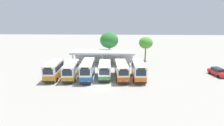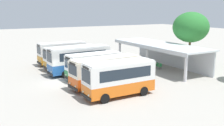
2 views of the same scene
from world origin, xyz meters
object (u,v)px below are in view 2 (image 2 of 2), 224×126
at_px(city_bus_second_in_row, 71,56).
at_px(waiting_chair_second_from_end, 157,65).
at_px(waiting_chair_end_by_column, 154,64).
at_px(waiting_chair_middle_seat, 160,66).
at_px(city_bus_fifth_blue, 106,71).
at_px(city_bus_far_end_green, 119,77).
at_px(city_bus_nearest_orange, 62,52).
at_px(city_bus_fourth_amber, 94,65).
at_px(city_bus_middle_cream, 79,59).

xyz_separation_m(city_bus_second_in_row, waiting_chair_second_from_end, (5.98, 10.38, -1.22)).
relative_size(waiting_chair_end_by_column, waiting_chair_middle_seat, 1.00).
bearing_deg(city_bus_fifth_blue, city_bus_far_end_green, -6.52).
bearing_deg(city_bus_far_end_green, city_bus_nearest_orange, -179.93).
height_order(city_bus_second_in_row, waiting_chair_middle_seat, city_bus_second_in_row).
bearing_deg(waiting_chair_end_by_column, city_bus_fifth_blue, -64.77).
bearing_deg(city_bus_far_end_green, city_bus_fifth_blue, 173.48).
bearing_deg(city_bus_fourth_amber, city_bus_middle_cream, -171.52).
bearing_deg(city_bus_second_in_row, city_bus_fourth_amber, 3.43).
height_order(city_bus_middle_cream, waiting_chair_second_from_end, city_bus_middle_cream).
distance_m(city_bus_nearest_orange, city_bus_far_end_green, 16.86).
relative_size(city_bus_second_in_row, waiting_chair_end_by_column, 8.86).
bearing_deg(city_bus_second_in_row, waiting_chair_end_by_column, 62.65).
relative_size(city_bus_second_in_row, waiting_chair_middle_seat, 8.86).
relative_size(waiting_chair_end_by_column, waiting_chair_second_from_end, 1.00).
relative_size(city_bus_nearest_orange, waiting_chair_middle_seat, 8.30).
height_order(city_bus_nearest_orange, city_bus_far_end_green, city_bus_far_end_green).
bearing_deg(city_bus_middle_cream, waiting_chair_second_from_end, 76.01).
height_order(city_bus_nearest_orange, waiting_chair_middle_seat, city_bus_nearest_orange).
xyz_separation_m(city_bus_nearest_orange, city_bus_fourth_amber, (10.12, 0.59, -0.10)).
height_order(city_bus_second_in_row, city_bus_middle_cream, city_bus_middle_cream).
bearing_deg(city_bus_nearest_orange, city_bus_far_end_green, 0.07).
bearing_deg(city_bus_far_end_green, city_bus_fourth_amber, 175.17).
xyz_separation_m(city_bus_fourth_amber, city_bus_far_end_green, (6.74, -0.57, 0.14)).
xyz_separation_m(waiting_chair_end_by_column, waiting_chair_second_from_end, (0.64, 0.04, 0.00)).
bearing_deg(waiting_chair_end_by_column, waiting_chair_middle_seat, 2.90).
relative_size(city_bus_second_in_row, city_bus_far_end_green, 1.10).
height_order(city_bus_fifth_blue, waiting_chair_second_from_end, city_bus_fifth_blue).
bearing_deg(city_bus_far_end_green, waiting_chair_second_from_end, 125.44).
relative_size(waiting_chair_second_from_end, waiting_chair_middle_seat, 1.00).
bearing_deg(waiting_chair_second_from_end, city_bus_far_end_green, -54.56).
relative_size(city_bus_fourth_amber, waiting_chair_end_by_column, 7.91).
bearing_deg(city_bus_fifth_blue, waiting_chair_second_from_end, 112.14).
xyz_separation_m(city_bus_far_end_green, waiting_chair_second_from_end, (-7.51, 10.55, -1.34)).
xyz_separation_m(city_bus_middle_cream, city_bus_fourth_amber, (3.37, 0.50, -0.20)).
distance_m(city_bus_second_in_row, city_bus_far_end_green, 13.49).
bearing_deg(city_bus_second_in_row, city_bus_far_end_green, -0.70).
height_order(city_bus_nearest_orange, waiting_chair_second_from_end, city_bus_nearest_orange).
bearing_deg(waiting_chair_middle_seat, waiting_chair_end_by_column, -177.10).
distance_m(city_bus_nearest_orange, waiting_chair_middle_seat, 14.62).
bearing_deg(waiting_chair_end_by_column, city_bus_middle_cream, -100.72).
bearing_deg(city_bus_second_in_row, waiting_chair_middle_seat, 57.54).
height_order(city_bus_nearest_orange, city_bus_fifth_blue, city_bus_nearest_orange).
bearing_deg(waiting_chair_second_from_end, city_bus_middle_cream, -103.99).
relative_size(city_bus_nearest_orange, city_bus_fifth_blue, 0.89).
bearing_deg(waiting_chair_second_from_end, waiting_chair_end_by_column, -176.40).
bearing_deg(city_bus_far_end_green, city_bus_second_in_row, 179.30).
xyz_separation_m(city_bus_middle_cream, city_bus_far_end_green, (10.12, -0.07, -0.06)).
relative_size(city_bus_fifth_blue, city_bus_far_end_green, 1.15).
bearing_deg(city_bus_nearest_orange, city_bus_second_in_row, 3.16).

